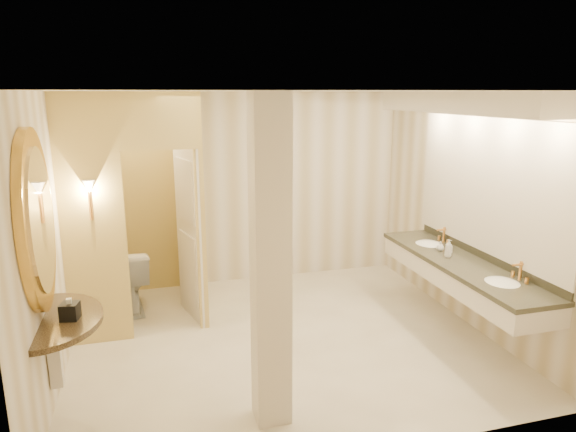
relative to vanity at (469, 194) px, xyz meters
name	(u,v)px	position (x,y,z in m)	size (l,w,h in m)	color
floor	(282,339)	(-1.98, 0.40, -1.63)	(4.50, 4.50, 0.00)	white
ceiling	(282,91)	(-1.98, 0.40, 1.07)	(4.50, 4.50, 0.00)	white
wall_back	(246,189)	(-1.98, 2.40, -0.28)	(4.50, 0.02, 2.70)	silver
wall_front	(356,291)	(-1.98, -1.60, -0.28)	(4.50, 0.02, 2.70)	silver
wall_left	(52,238)	(-4.23, 0.40, -0.28)	(0.02, 4.00, 2.70)	silver
wall_right	(467,210)	(0.27, 0.40, -0.28)	(0.02, 4.00, 2.70)	silver
toilet_closet	(169,206)	(-3.10, 1.37, -0.24)	(1.50, 1.55, 2.70)	#F0E07D
wall_sconce	(89,188)	(-3.90, 0.83, 0.10)	(0.14, 0.14, 0.42)	gold
vanity	(469,194)	(0.00, 0.00, 0.00)	(0.75, 2.72, 2.09)	silver
console_shelf	(41,263)	(-4.19, -0.39, -0.28)	(1.13, 1.13, 2.02)	black
pillar	(270,266)	(-2.43, -0.94, -0.28)	(0.28, 0.28, 2.70)	silver
tissue_box	(70,311)	(-4.00, -0.45, -0.69)	(0.14, 0.14, 0.14)	black
toilet	(129,280)	(-3.62, 1.68, -1.23)	(0.45, 0.79, 0.81)	white
soap_bottle_a	(449,247)	(0.00, 0.29, -0.69)	(0.06, 0.06, 0.13)	beige
soap_bottle_b	(440,246)	(-0.06, 0.39, -0.70)	(0.09, 0.09, 0.11)	silver
soap_bottle_c	(448,248)	(-0.10, 0.16, -0.65)	(0.08, 0.08, 0.20)	#C6B28C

